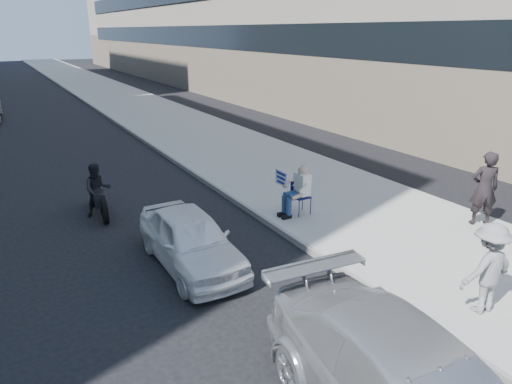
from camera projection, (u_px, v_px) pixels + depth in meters
ground at (334, 340)px, 7.24m from camera, size 160.00×160.00×0.00m
near_sidewalk at (160, 117)px, 25.41m from camera, size 5.00×120.00×0.15m
seated_protester at (297, 188)px, 11.57m from camera, size 0.83×1.12×1.31m
jogger at (488, 268)px, 7.51m from camera, size 1.08×0.70×1.59m
pedestrian_woman at (484, 189)px, 10.91m from camera, size 0.80×0.73×1.84m
white_sedan_near at (190, 239)px, 9.38m from camera, size 1.39×3.44×1.17m
motorcycle at (98, 192)px, 11.94m from camera, size 0.74×2.05×1.42m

